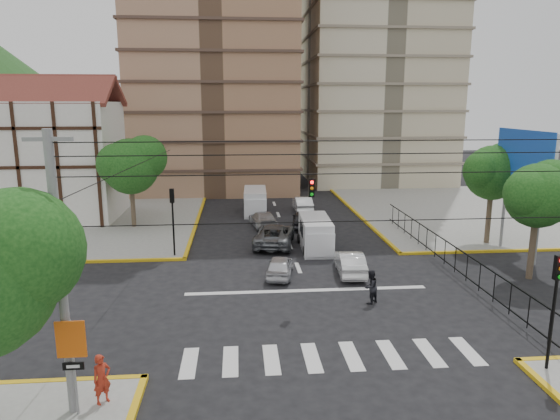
{
  "coord_description": "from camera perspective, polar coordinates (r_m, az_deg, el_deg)",
  "views": [
    {
      "loc": [
        -3.59,
        -23.9,
        9.85
      ],
      "look_at": [
        -1.26,
        3.34,
        4.0
      ],
      "focal_mm": 32.0,
      "sensor_mm": 36.0,
      "label": 1
    }
  ],
  "objects": [
    {
      "name": "pedestrian_crosswalk",
      "position": [
        25.65,
        10.3,
        -8.63
      ],
      "size": [
        1.07,
        1.04,
        1.73
      ],
      "primitive_type": "imported",
      "rotation": [
        0.0,
        0.0,
        3.83
      ],
      "color": "black",
      "rests_on": "ground"
    },
    {
      "name": "car_white_rear_right",
      "position": [
        46.37,
        2.58,
        0.7
      ],
      "size": [
        1.55,
        4.33,
        1.42
      ],
      "primitive_type": "imported",
      "rotation": [
        0.0,
        0.0,
        3.15
      ],
      "color": "white",
      "rests_on": "ground"
    },
    {
      "name": "van_left_lane",
      "position": [
        45.23,
        -2.85,
        0.89
      ],
      "size": [
        2.11,
        5.03,
        2.24
      ],
      "rotation": [
        0.0,
        0.0,
        -0.03
      ],
      "color": "silver",
      "rests_on": "ground"
    },
    {
      "name": "car_silver_front_left",
      "position": [
        29.1,
        -0.02,
        -6.42
      ],
      "size": [
        2.04,
        3.8,
        1.23
      ],
      "primitive_type": "imported",
      "rotation": [
        0.0,
        0.0,
        2.97
      ],
      "color": "silver",
      "rests_on": "ground"
    },
    {
      "name": "sidewalk_nw",
      "position": [
        47.87,
        -24.81,
        -0.84
      ],
      "size": [
        26.0,
        26.0,
        0.15
      ],
      "primitive_type": "cube",
      "color": "gray",
      "rests_on": "ground"
    },
    {
      "name": "traffic_light_se",
      "position": [
        20.84,
        28.95,
        -8.36
      ],
      "size": [
        0.28,
        0.22,
        4.4
      ],
      "color": "black",
      "rests_on": "ground"
    },
    {
      "name": "tree_park_a",
      "position": [
        31.19,
        27.53,
        1.77
      ],
      "size": [
        4.41,
        3.6,
        6.83
      ],
      "color": "#473828",
      "rests_on": "ground"
    },
    {
      "name": "tree_park_c",
      "position": [
        37.63,
        23.25,
        4.21
      ],
      "size": [
        4.65,
        3.8,
        7.25
      ],
      "color": "#473828",
      "rests_on": "ground"
    },
    {
      "name": "park_fence",
      "position": [
        32.58,
        18.22,
        -6.14
      ],
      "size": [
        0.1,
        22.5,
        1.66
      ],
      "primitive_type": null,
      "color": "black",
      "rests_on": "ground"
    },
    {
      "name": "car_silver_rear_left",
      "position": [
        40.58,
        -1.94,
        -1.04
      ],
      "size": [
        2.44,
        4.64,
        1.28
      ],
      "primitive_type": "imported",
      "rotation": [
        0.0,
        0.0,
        3.29
      ],
      "color": "#B8B9BD",
      "rests_on": "ground"
    },
    {
      "name": "traffic_light_nw",
      "position": [
        32.68,
        -12.18,
        -0.1
      ],
      "size": [
        0.28,
        0.22,
        4.4
      ],
      "color": "black",
      "rests_on": "ground"
    },
    {
      "name": "pedestrian_sw_corner",
      "position": [
        18.23,
        -19.69,
        -17.73
      ],
      "size": [
        0.73,
        0.72,
        1.7
      ],
      "primitive_type": "imported",
      "rotation": [
        0.0,
        0.0,
        0.73
      ],
      "color": "#AC2C1A",
      "rests_on": "sidewalk_sw"
    },
    {
      "name": "sidewalk_ne",
      "position": [
        50.78,
        22.91,
        0.01
      ],
      "size": [
        26.0,
        26.0,
        0.15
      ],
      "primitive_type": "cube",
      "color": "gray",
      "rests_on": "ground"
    },
    {
      "name": "tree_tudor",
      "position": [
        41.03,
        -16.6,
        5.09
      ],
      "size": [
        5.39,
        4.4,
        7.43
      ],
      "color": "#473828",
      "rests_on": "ground"
    },
    {
      "name": "traffic_light_hanging",
      "position": [
        22.5,
        4.38,
        1.94
      ],
      "size": [
        18.0,
        9.12,
        0.92
      ],
      "color": "black",
      "rests_on": "ground"
    },
    {
      "name": "ground",
      "position": [
        26.09,
        3.44,
        -10.12
      ],
      "size": [
        160.0,
        160.0,
        0.0
      ],
      "primitive_type": "plane",
      "color": "black",
      "rests_on": "ground"
    },
    {
      "name": "district_sign",
      "position": [
        17.22,
        -22.7,
        -14.35
      ],
      "size": [
        0.9,
        0.12,
        3.2
      ],
      "color": "slate",
      "rests_on": "ground"
    },
    {
      "name": "car_darkgrey_mid_right",
      "position": [
        40.28,
        2.6,
        -1.07
      ],
      "size": [
        2.14,
        4.27,
        1.4
      ],
      "primitive_type": "imported",
      "rotation": [
        0.0,
        0.0,
        3.02
      ],
      "color": "#2A2A2D",
      "rests_on": "ground"
    },
    {
      "name": "utility_pole_sw",
      "position": [
        16.64,
        -23.76,
        -6.76
      ],
      "size": [
        1.4,
        0.28,
        9.0
      ],
      "color": "slate",
      "rests_on": "ground"
    },
    {
      "name": "stop_line",
      "position": [
        27.19,
        3.08,
        -9.16
      ],
      "size": [
        13.0,
        0.4,
        0.01
      ],
      "primitive_type": "cube",
      "color": "silver",
      "rests_on": "ground"
    },
    {
      "name": "car_white_front_right",
      "position": [
        29.77,
        8.01,
        -5.98
      ],
      "size": [
        1.74,
        4.22,
        1.36
      ],
      "primitive_type": "imported",
      "rotation": [
        0.0,
        0.0,
        3.07
      ],
      "color": "silver",
      "rests_on": "ground"
    },
    {
      "name": "billboard",
      "position": [
        35.13,
        26.15,
        4.55
      ],
      "size": [
        0.36,
        6.2,
        8.1
      ],
      "color": "slate",
      "rests_on": "ground"
    },
    {
      "name": "car_grey_mid_left",
      "position": [
        35.27,
        -0.63,
        -2.84
      ],
      "size": [
        3.48,
        5.91,
        1.54
      ],
      "primitive_type": "imported",
      "rotation": [
        0.0,
        0.0,
        2.97
      ],
      "color": "slate",
      "rests_on": "ground"
    },
    {
      "name": "tudor_building",
      "position": [
        46.75,
        -24.21,
        5.38
      ],
      "size": [
        10.8,
        8.05,
        12.23
      ],
      "color": "silver",
      "rests_on": "ground"
    },
    {
      "name": "crosswalk_stripes",
      "position": [
        20.74,
        5.92,
        -16.33
      ],
      "size": [
        12.0,
        2.4,
        0.01
      ],
      "primitive_type": "cube",
      "color": "silver",
      "rests_on": "ground"
    },
    {
      "name": "van_right_lane",
      "position": [
        34.1,
        4.12,
        -2.88
      ],
      "size": [
        2.08,
        4.93,
        2.19
      ],
      "rotation": [
        0.0,
        0.0,
        -0.04
      ],
      "color": "silver",
      "rests_on": "ground"
    }
  ]
}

